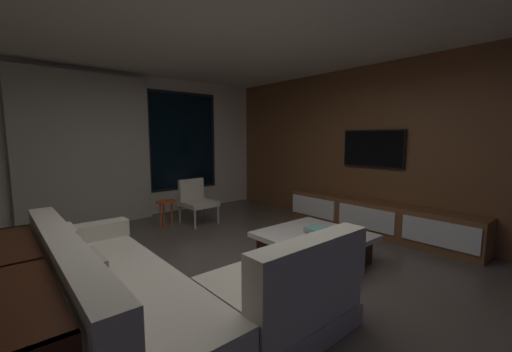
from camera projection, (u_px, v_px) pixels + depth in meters
name	position (u px, v px, depth m)	size (l,w,h in m)	color
floor	(239.00, 290.00, 3.15)	(9.20, 9.20, 0.00)	#564C44
back_wall_with_window	(115.00, 148.00, 5.68)	(6.60, 0.30, 2.70)	beige
media_wall	(391.00, 149.00, 4.96)	(0.12, 7.80, 2.70)	brown
ceiling	(236.00, 7.00, 2.82)	(8.20, 8.20, 0.00)	beige
sectional_couch	(160.00, 294.00, 2.47)	(1.98, 2.50, 0.82)	#B1A997
coffee_table	(314.00, 247.00, 3.83)	(1.16, 1.16, 0.36)	#3B1C0E
book_stack_on_coffee_table	(316.00, 232.00, 3.69)	(0.27, 0.19, 0.12)	slate
accent_chair_near_window	(196.00, 199.00, 5.59)	(0.57, 0.58, 0.78)	#B2ADA0
side_stool	(166.00, 206.00, 5.30)	(0.32, 0.32, 0.46)	#BF4C1E
media_console	(375.00, 218.00, 4.95)	(0.46, 3.10, 0.52)	brown
mounted_tv	(373.00, 148.00, 5.08)	(0.05, 1.04, 0.61)	black
console_table_behind_couch	(12.00, 315.00, 1.97)	(0.40, 2.10, 0.74)	#3B1C0E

